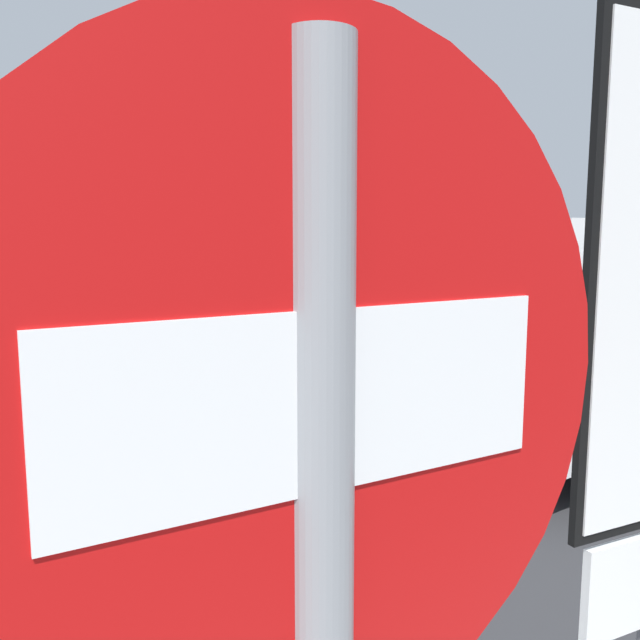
# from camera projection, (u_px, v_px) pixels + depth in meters

# --- Properties ---
(ground_plane) EXTENTS (80.00, 80.00, 0.00)m
(ground_plane) POSITION_uv_depth(u_px,v_px,m) (25.00, 458.00, 6.16)
(ground_plane) COLOR #2D2D30
(lane_marking_centre) EXTENTS (28.00, 0.16, 0.01)m
(lane_marking_centre) POSITION_uv_depth(u_px,v_px,m) (298.00, 410.00, 7.80)
(lane_marking_centre) COLOR #E0D14C
(white_van) EXTENTS (5.24, 2.35, 2.20)m
(white_van) POSITION_uv_depth(u_px,v_px,m) (636.00, 314.00, 6.75)
(white_van) COLOR white
(white_van) RESTS_ON ground_plane
(car_white_near_curb) EXTENTS (4.07, 2.20, 1.62)m
(car_white_near_curb) POSITION_uv_depth(u_px,v_px,m) (572.00, 282.00, 16.58)
(car_white_near_curb) COLOR white
(car_white_near_curb) RESTS_ON ground_plane
(tree_left_verge) EXTENTS (1.90, 1.90, 4.92)m
(tree_left_verge) POSITION_uv_depth(u_px,v_px,m) (318.00, 152.00, 15.82)
(tree_left_verge) COLOR #513823
(tree_left_verge) RESTS_ON ground_plane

